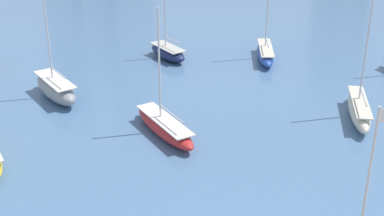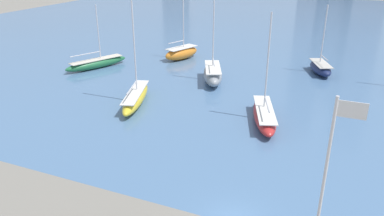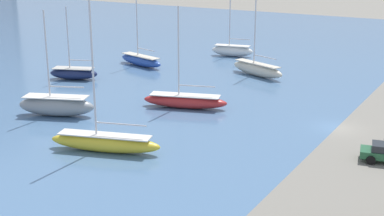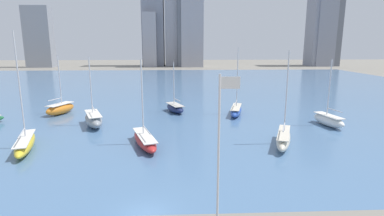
{
  "view_description": "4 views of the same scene",
  "coord_description": "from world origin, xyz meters",
  "px_view_note": "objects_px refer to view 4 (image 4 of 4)",
  "views": [
    {
      "loc": [
        -8.55,
        -25.56,
        22.21
      ],
      "look_at": [
        -0.98,
        9.37,
        5.94
      ],
      "focal_mm": 50.0,
      "sensor_mm": 36.0,
      "label": 1
    },
    {
      "loc": [
        5.16,
        -19.63,
        16.99
      ],
      "look_at": [
        -7.15,
        9.59,
        3.64
      ],
      "focal_mm": 35.0,
      "sensor_mm": 36.0,
      "label": 2
    },
    {
      "loc": [
        -51.72,
        -13.56,
        17.65
      ],
      "look_at": [
        -6.65,
        13.18,
        1.8
      ],
      "focal_mm": 50.0,
      "sensor_mm": 36.0,
      "label": 3
    },
    {
      "loc": [
        2.77,
        -21.72,
        13.37
      ],
      "look_at": [
        4.49,
        16.82,
        5.19
      ],
      "focal_mm": 28.0,
      "sensor_mm": 36.0,
      "label": 4
    }
  ],
  "objects_px": {
    "sailboat_white": "(329,120)",
    "sailboat_blue": "(236,110)",
    "sailboat_cream": "(283,138)",
    "sailboat_gray": "(93,119)",
    "sailboat_navy": "(175,108)",
    "sailboat_yellow": "(25,143)",
    "sailboat_red": "(145,140)",
    "flag_pole": "(219,163)",
    "sailboat_orange": "(60,109)"
  },
  "relations": [
    {
      "from": "sailboat_white",
      "to": "sailboat_navy",
      "type": "xyz_separation_m",
      "value": [
        -25.81,
        11.62,
        -0.12
      ]
    },
    {
      "from": "sailboat_red",
      "to": "sailboat_orange",
      "type": "height_order",
      "value": "sailboat_red"
    },
    {
      "from": "sailboat_red",
      "to": "flag_pole",
      "type": "bearing_deg",
      "value": -90.38
    },
    {
      "from": "sailboat_gray",
      "to": "sailboat_cream",
      "type": "height_order",
      "value": "sailboat_cream"
    },
    {
      "from": "sailboat_red",
      "to": "sailboat_orange",
      "type": "bearing_deg",
      "value": 115.01
    },
    {
      "from": "flag_pole",
      "to": "sailboat_white",
      "type": "bearing_deg",
      "value": 53.49
    },
    {
      "from": "sailboat_white",
      "to": "sailboat_navy",
      "type": "bearing_deg",
      "value": 144.18
    },
    {
      "from": "sailboat_white",
      "to": "sailboat_blue",
      "type": "bearing_deg",
      "value": 136.14
    },
    {
      "from": "sailboat_red",
      "to": "sailboat_navy",
      "type": "relative_size",
      "value": 1.15
    },
    {
      "from": "flag_pole",
      "to": "sailboat_cream",
      "type": "height_order",
      "value": "sailboat_cream"
    },
    {
      "from": "sailboat_red",
      "to": "sailboat_navy",
      "type": "bearing_deg",
      "value": 60.99
    },
    {
      "from": "sailboat_gray",
      "to": "flag_pole",
      "type": "bearing_deg",
      "value": -85.0
    },
    {
      "from": "sailboat_blue",
      "to": "sailboat_navy",
      "type": "xyz_separation_m",
      "value": [
        -11.89,
        2.82,
        -0.02
      ]
    },
    {
      "from": "sailboat_yellow",
      "to": "sailboat_blue",
      "type": "relative_size",
      "value": 1.17
    },
    {
      "from": "sailboat_orange",
      "to": "sailboat_cream",
      "type": "height_order",
      "value": "sailboat_cream"
    },
    {
      "from": "sailboat_orange",
      "to": "sailboat_cream",
      "type": "distance_m",
      "value": 42.5
    },
    {
      "from": "sailboat_blue",
      "to": "sailboat_red",
      "type": "bearing_deg",
      "value": -116.58
    },
    {
      "from": "flag_pole",
      "to": "sailboat_orange",
      "type": "bearing_deg",
      "value": 121.76
    },
    {
      "from": "sailboat_yellow",
      "to": "sailboat_blue",
      "type": "xyz_separation_m",
      "value": [
        31.0,
        18.51,
        -0.02
      ]
    },
    {
      "from": "sailboat_red",
      "to": "sailboat_cream",
      "type": "relative_size",
      "value": 0.91
    },
    {
      "from": "sailboat_orange",
      "to": "sailboat_yellow",
      "type": "bearing_deg",
      "value": -59.41
    },
    {
      "from": "flag_pole",
      "to": "sailboat_cream",
      "type": "relative_size",
      "value": 0.93
    },
    {
      "from": "sailboat_gray",
      "to": "sailboat_cream",
      "type": "relative_size",
      "value": 0.9
    },
    {
      "from": "sailboat_yellow",
      "to": "sailboat_orange",
      "type": "relative_size",
      "value": 1.33
    },
    {
      "from": "sailboat_yellow",
      "to": "sailboat_cream",
      "type": "relative_size",
      "value": 1.19
    },
    {
      "from": "flag_pole",
      "to": "sailboat_blue",
      "type": "height_order",
      "value": "sailboat_blue"
    },
    {
      "from": "sailboat_red",
      "to": "sailboat_cream",
      "type": "bearing_deg",
      "value": -20.2
    },
    {
      "from": "sailboat_navy",
      "to": "sailboat_cream",
      "type": "distance_m",
      "value": 25.76
    },
    {
      "from": "sailboat_yellow",
      "to": "sailboat_gray",
      "type": "height_order",
      "value": "sailboat_yellow"
    },
    {
      "from": "sailboat_white",
      "to": "sailboat_cream",
      "type": "height_order",
      "value": "sailboat_cream"
    },
    {
      "from": "flag_pole",
      "to": "sailboat_navy",
      "type": "bearing_deg",
      "value": 94.34
    },
    {
      "from": "sailboat_yellow",
      "to": "sailboat_cream",
      "type": "height_order",
      "value": "sailboat_yellow"
    },
    {
      "from": "sailboat_gray",
      "to": "sailboat_red",
      "type": "distance_m",
      "value": 14.24
    },
    {
      "from": "sailboat_red",
      "to": "sailboat_white",
      "type": "relative_size",
      "value": 1.04
    },
    {
      "from": "sailboat_white",
      "to": "sailboat_cream",
      "type": "relative_size",
      "value": 0.87
    },
    {
      "from": "sailboat_yellow",
      "to": "sailboat_gray",
      "type": "distance_m",
      "value": 12.69
    },
    {
      "from": "sailboat_yellow",
      "to": "sailboat_blue",
      "type": "distance_m",
      "value": 36.11
    },
    {
      "from": "sailboat_gray",
      "to": "sailboat_red",
      "type": "relative_size",
      "value": 0.99
    },
    {
      "from": "sailboat_yellow",
      "to": "sailboat_white",
      "type": "relative_size",
      "value": 1.37
    },
    {
      "from": "sailboat_cream",
      "to": "sailboat_gray",
      "type": "bearing_deg",
      "value": -179.72
    },
    {
      "from": "sailboat_gray",
      "to": "sailboat_navy",
      "type": "distance_m",
      "value": 16.78
    },
    {
      "from": "sailboat_red",
      "to": "sailboat_navy",
      "type": "xyz_separation_m",
      "value": [
        3.85,
        20.43,
        0.03
      ]
    },
    {
      "from": "sailboat_yellow",
      "to": "sailboat_cream",
      "type": "xyz_separation_m",
      "value": [
        33.98,
        0.3,
        0.08
      ]
    },
    {
      "from": "sailboat_gray",
      "to": "sailboat_orange",
      "type": "height_order",
      "value": "sailboat_gray"
    },
    {
      "from": "sailboat_gray",
      "to": "sailboat_white",
      "type": "xyz_separation_m",
      "value": [
        39.31,
        -1.65,
        -0.15
      ]
    },
    {
      "from": "sailboat_yellow",
      "to": "sailboat_cream",
      "type": "bearing_deg",
      "value": -17.23
    },
    {
      "from": "flag_pole",
      "to": "sailboat_blue",
      "type": "bearing_deg",
      "value": 77.55
    },
    {
      "from": "sailboat_red",
      "to": "sailboat_orange",
      "type": "distance_m",
      "value": 27.11
    },
    {
      "from": "sailboat_blue",
      "to": "sailboat_red",
      "type": "relative_size",
      "value": 1.12
    },
    {
      "from": "sailboat_white",
      "to": "flag_pole",
      "type": "bearing_deg",
      "value": -138.1
    }
  ]
}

